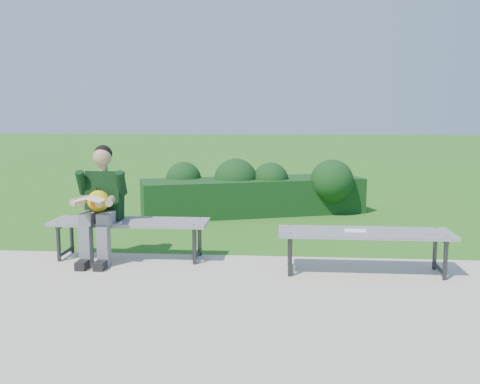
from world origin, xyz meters
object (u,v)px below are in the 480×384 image
Objects in this scene: seated_boy at (101,200)px; paper_sheet at (355,231)px; hedge at (257,190)px; bench_left at (130,225)px; bench_right at (365,236)px.

seated_boy is 5.67× the size of paper_sheet.
bench_left is (-1.31, -3.07, 0.01)m from hedge.
bench_left is 1.37× the size of seated_boy.
paper_sheet is (-0.10, 0.00, 0.06)m from bench_right.
seated_boy is at bearing 174.81° from bench_right.
seated_boy is at bearing -162.38° from bench_left.
hedge is 3.56m from seated_boy.
bench_left is at bearing 171.85° from paper_sheet.
seated_boy reaches higher than hedge.
hedge is 3.67m from bench_right.
bench_left is 7.76× the size of paper_sheet.
bench_left is 0.43m from seated_boy.
bench_right is (2.62, -0.36, 0.00)m from bench_left.
bench_left is 2.64m from bench_right.
hedge reaches higher than paper_sheet.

